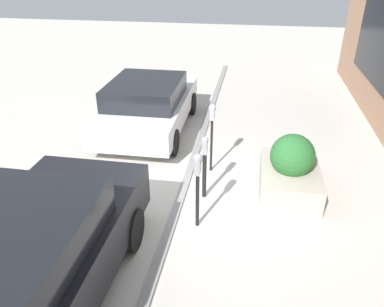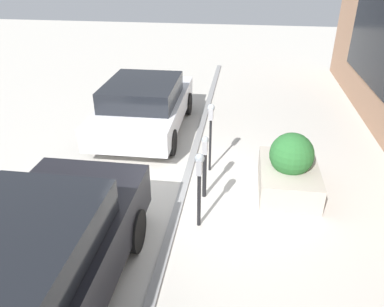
{
  "view_description": "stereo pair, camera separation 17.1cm",
  "coord_description": "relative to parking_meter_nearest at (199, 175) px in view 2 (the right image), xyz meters",
  "views": [
    {
      "loc": [
        -6.04,
        -1.14,
        4.18
      ],
      "look_at": [
        0.0,
        -0.11,
        0.9
      ],
      "focal_mm": 35.0,
      "sensor_mm": 36.0,
      "label": 1
    },
    {
      "loc": [
        -6.07,
        -0.97,
        4.18
      ],
      "look_at": [
        0.0,
        -0.11,
        0.9
      ],
      "focal_mm": 35.0,
      "sensor_mm": 36.0,
      "label": 2
    }
  ],
  "objects": [
    {
      "name": "curb_strip",
      "position": [
        0.94,
        0.44,
        -1.0
      ],
      "size": [
        19.0,
        0.16,
        0.04
      ],
      "color": "gray",
      "rests_on": "ground_plane"
    },
    {
      "name": "ground_plane",
      "position": [
        0.94,
        0.36,
        -1.02
      ],
      "size": [
        40.0,
        40.0,
        0.0
      ],
      "primitive_type": "plane",
      "color": "beige"
    },
    {
      "name": "parking_meter_nearest",
      "position": [
        0.0,
        0.0,
        0.0
      ],
      "size": [
        0.19,
        0.16,
        1.4
      ],
      "color": "black",
      "rests_on": "ground_plane"
    },
    {
      "name": "parking_meter_second",
      "position": [
        0.89,
        0.01,
        -0.21
      ],
      "size": [
        0.16,
        0.13,
        1.28
      ],
      "color": "black",
      "rests_on": "ground_plane"
    },
    {
      "name": "parking_meter_middle",
      "position": [
        1.89,
        -0.0,
        0.13
      ],
      "size": [
        0.18,
        0.15,
        1.52
      ],
      "color": "black",
      "rests_on": "ground_plane"
    },
    {
      "name": "parked_car_middle",
      "position": [
        3.71,
        1.89,
        -0.29
      ],
      "size": [
        4.16,
        2.04,
        1.38
      ],
      "rotation": [
        0.0,
        0.0,
        0.01
      ],
      "color": "silver",
      "rests_on": "ground_plane"
    },
    {
      "name": "planter_box",
      "position": [
        1.35,
        -1.61,
        -0.55
      ],
      "size": [
        1.64,
        1.12,
        1.22
      ],
      "color": "#B2A899",
      "rests_on": "ground_plane"
    },
    {
      "name": "parked_car_front",
      "position": [
        -2.15,
        1.8,
        -0.2
      ],
      "size": [
        4.5,
        1.95,
        1.55
      ],
      "rotation": [
        0.0,
        0.0,
        0.0
      ],
      "color": "black",
      "rests_on": "ground_plane"
    }
  ]
}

